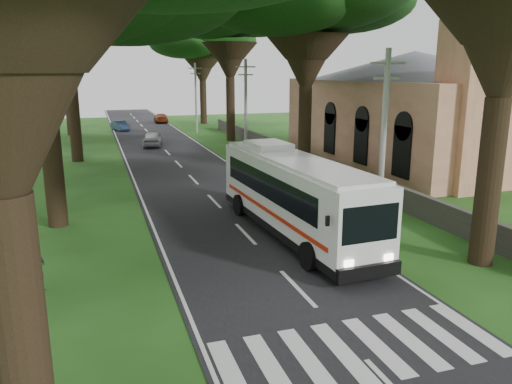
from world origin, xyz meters
TOP-DOWN VIEW (x-y plane):
  - ground at (0.00, 0.00)m, footprint 140.00×140.00m
  - road at (0.00, 25.00)m, footprint 8.00×120.00m
  - crosswalk at (0.00, -2.00)m, footprint 8.00×3.00m
  - property_wall at (9.00, 24.00)m, footprint 0.35×50.00m
  - church at (17.86, 21.55)m, footprint 14.00×24.00m
  - pole_near at (5.50, 6.00)m, footprint 1.60×0.24m
  - pole_mid at (5.50, 26.00)m, footprint 1.60×0.24m
  - pole_far at (5.50, 46.00)m, footprint 1.60×0.24m
  - tree_l_far at (-8.50, 48.00)m, footprint 13.28×13.28m
  - tree_r_midb at (7.50, 38.00)m, footprint 14.13×14.13m
  - tree_r_far at (8.50, 56.00)m, footprint 13.12×13.12m
  - coach_bus at (2.02, 7.39)m, footprint 3.26×11.88m
  - distant_car_a at (-0.80, 36.25)m, footprint 2.37×4.43m
  - distant_car_b at (-3.00, 50.68)m, footprint 2.23×3.79m
  - distant_car_c at (3.00, 58.84)m, footprint 2.03×4.47m
  - pedestrian at (-8.15, 4.37)m, footprint 0.54×0.71m

SIDE VIEW (x-z plane):
  - ground at x=0.00m, z-range 0.00..0.00m
  - crosswalk at x=0.00m, z-range -0.01..0.01m
  - road at x=0.00m, z-range -0.01..0.03m
  - property_wall at x=9.00m, z-range 0.00..1.20m
  - distant_car_b at x=-3.00m, z-range 0.03..1.21m
  - distant_car_c at x=3.00m, z-range 0.03..1.30m
  - distant_car_a at x=-0.80m, z-range 0.03..1.46m
  - pedestrian at x=-8.15m, z-range 0.00..1.76m
  - coach_bus at x=2.02m, z-range 0.13..3.60m
  - pole_near at x=5.50m, z-range 0.18..8.18m
  - pole_mid at x=5.50m, z-range 0.18..8.18m
  - pole_far at x=5.50m, z-range 0.18..8.18m
  - church at x=17.86m, z-range -0.89..10.71m
  - tree_r_far at x=8.50m, z-range 4.29..18.79m
  - tree_l_far at x=-8.50m, z-range 4.69..20.09m
  - tree_r_midb at x=7.50m, z-range 4.98..21.28m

